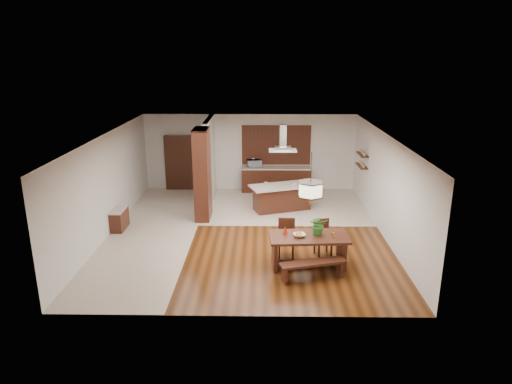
{
  "coord_description": "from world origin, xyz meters",
  "views": [
    {
      "loc": [
        0.49,
        -12.58,
        5.12
      ],
      "look_at": [
        0.3,
        0.0,
        1.25
      ],
      "focal_mm": 32.0,
      "sensor_mm": 36.0,
      "label": 1
    }
  ],
  "objects_px": {
    "dining_chair_left": "(286,238)",
    "pendant_lantern": "(311,179)",
    "foliage_plant": "(319,225)",
    "island_cup": "(294,185)",
    "dining_bench": "(313,270)",
    "dining_chair_right": "(323,238)",
    "microwave": "(254,163)",
    "hallway_console": "(119,219)",
    "range_hood": "(283,138)",
    "dining_table": "(308,244)",
    "kitchen_island": "(282,197)",
    "fruit_bowl": "(299,235)"
  },
  "relations": [
    {
      "from": "dining_chair_left",
      "to": "dining_chair_right",
      "type": "relative_size",
      "value": 1.03
    },
    {
      "from": "dining_chair_right",
      "to": "kitchen_island",
      "type": "bearing_deg",
      "value": 91.44
    },
    {
      "from": "dining_chair_right",
      "to": "pendant_lantern",
      "type": "xyz_separation_m",
      "value": [
        -0.45,
        -0.62,
        1.77
      ]
    },
    {
      "from": "fruit_bowl",
      "to": "dining_chair_right",
      "type": "bearing_deg",
      "value": 44.26
    },
    {
      "from": "foliage_plant",
      "to": "microwave",
      "type": "relative_size",
      "value": 0.98
    },
    {
      "from": "hallway_console",
      "to": "microwave",
      "type": "relative_size",
      "value": 1.73
    },
    {
      "from": "fruit_bowl",
      "to": "pendant_lantern",
      "type": "bearing_deg",
      "value": 12.2
    },
    {
      "from": "microwave",
      "to": "dining_table",
      "type": "bearing_deg",
      "value": -95.45
    },
    {
      "from": "dining_chair_right",
      "to": "range_hood",
      "type": "relative_size",
      "value": 1.06
    },
    {
      "from": "microwave",
      "to": "hallway_console",
      "type": "bearing_deg",
      "value": -153.07
    },
    {
      "from": "kitchen_island",
      "to": "island_cup",
      "type": "distance_m",
      "value": 0.63
    },
    {
      "from": "foliage_plant",
      "to": "kitchen_island",
      "type": "distance_m",
      "value": 4.23
    },
    {
      "from": "dining_bench",
      "to": "pendant_lantern",
      "type": "xyz_separation_m",
      "value": [
        -0.04,
        0.7,
        2.02
      ]
    },
    {
      "from": "dining_bench",
      "to": "foliage_plant",
      "type": "relative_size",
      "value": 3.15
    },
    {
      "from": "island_cup",
      "to": "dining_chair_left",
      "type": "bearing_deg",
      "value": -96.91
    },
    {
      "from": "dining_bench",
      "to": "foliage_plant",
      "type": "height_order",
      "value": "foliage_plant"
    },
    {
      "from": "foliage_plant",
      "to": "range_hood",
      "type": "distance_m",
      "value": 4.42
    },
    {
      "from": "dining_chair_left",
      "to": "range_hood",
      "type": "relative_size",
      "value": 1.1
    },
    {
      "from": "dining_chair_left",
      "to": "island_cup",
      "type": "relative_size",
      "value": 8.88
    },
    {
      "from": "hallway_console",
      "to": "dining_table",
      "type": "xyz_separation_m",
      "value": [
        5.44,
        -2.39,
        0.28
      ]
    },
    {
      "from": "microwave",
      "to": "fruit_bowl",
      "type": "bearing_deg",
      "value": -97.6
    },
    {
      "from": "pendant_lantern",
      "to": "island_cup",
      "type": "distance_m",
      "value": 4.33
    },
    {
      "from": "range_hood",
      "to": "island_cup",
      "type": "distance_m",
      "value": 1.6
    },
    {
      "from": "dining_chair_left",
      "to": "pendant_lantern",
      "type": "xyz_separation_m",
      "value": [
        0.52,
        -0.56,
        1.75
      ]
    },
    {
      "from": "dining_chair_left",
      "to": "island_cup",
      "type": "bearing_deg",
      "value": 86.11
    },
    {
      "from": "hallway_console",
      "to": "foliage_plant",
      "type": "height_order",
      "value": "foliage_plant"
    },
    {
      "from": "dining_bench",
      "to": "dining_chair_left",
      "type": "relative_size",
      "value": 1.59
    },
    {
      "from": "foliage_plant",
      "to": "fruit_bowl",
      "type": "relative_size",
      "value": 1.7
    },
    {
      "from": "dining_table",
      "to": "foliage_plant",
      "type": "height_order",
      "value": "foliage_plant"
    },
    {
      "from": "hallway_console",
      "to": "foliage_plant",
      "type": "xyz_separation_m",
      "value": [
        5.68,
        -2.29,
        0.74
      ]
    },
    {
      "from": "dining_bench",
      "to": "dining_chair_left",
      "type": "distance_m",
      "value": 1.4
    },
    {
      "from": "foliage_plant",
      "to": "range_hood",
      "type": "xyz_separation_m",
      "value": [
        -0.73,
        4.13,
        1.41
      ]
    },
    {
      "from": "dining_table",
      "to": "dining_bench",
      "type": "height_order",
      "value": "dining_table"
    },
    {
      "from": "hallway_console",
      "to": "range_hood",
      "type": "xyz_separation_m",
      "value": [
        4.95,
        1.83,
        2.15
      ]
    },
    {
      "from": "kitchen_island",
      "to": "island_cup",
      "type": "xyz_separation_m",
      "value": [
        0.4,
        -0.1,
        0.47
      ]
    },
    {
      "from": "pendant_lantern",
      "to": "range_hood",
      "type": "height_order",
      "value": "same"
    },
    {
      "from": "island_cup",
      "to": "foliage_plant",
      "type": "bearing_deg",
      "value": -85.29
    },
    {
      "from": "dining_chair_left",
      "to": "range_hood",
      "type": "bearing_deg",
      "value": 92.54
    },
    {
      "from": "dining_table",
      "to": "dining_bench",
      "type": "relative_size",
      "value": 1.26
    },
    {
      "from": "hallway_console",
      "to": "dining_chair_left",
      "type": "distance_m",
      "value": 5.25
    },
    {
      "from": "range_hood",
      "to": "island_cup",
      "type": "xyz_separation_m",
      "value": [
        0.4,
        -0.1,
        -1.55
      ]
    },
    {
      "from": "dining_table",
      "to": "pendant_lantern",
      "type": "height_order",
      "value": "pendant_lantern"
    },
    {
      "from": "dining_chair_left",
      "to": "dining_chair_right",
      "type": "bearing_deg",
      "value": 6.42
    },
    {
      "from": "hallway_console",
      "to": "pendant_lantern",
      "type": "distance_m",
      "value": 6.25
    },
    {
      "from": "kitchen_island",
      "to": "hallway_console",
      "type": "bearing_deg",
      "value": -179.22
    },
    {
      "from": "dining_chair_right",
      "to": "kitchen_island",
      "type": "distance_m",
      "value": 3.72
    },
    {
      "from": "foliage_plant",
      "to": "island_cup",
      "type": "relative_size",
      "value": 4.48
    },
    {
      "from": "dining_chair_right",
      "to": "microwave",
      "type": "bearing_deg",
      "value": 95.11
    },
    {
      "from": "dining_table",
      "to": "kitchen_island",
      "type": "xyz_separation_m",
      "value": [
        -0.49,
        4.22,
        -0.14
      ]
    },
    {
      "from": "dining_chair_left",
      "to": "range_hood",
      "type": "height_order",
      "value": "range_hood"
    }
  ]
}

